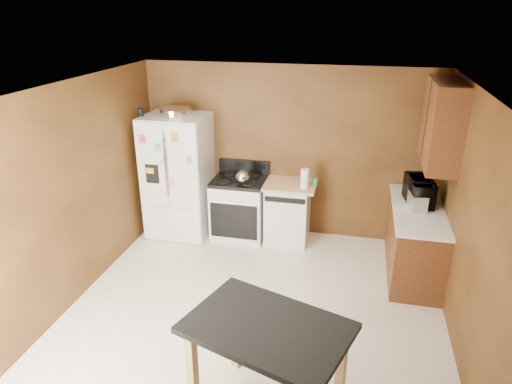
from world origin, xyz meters
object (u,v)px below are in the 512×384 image
(green_canister, at_px, (315,181))
(kettle, at_px, (242,177))
(paper_towel, at_px, (305,179))
(dishwasher, at_px, (288,211))
(toaster, at_px, (418,201))
(refrigerator, at_px, (178,176))
(gas_range, at_px, (240,207))
(pen_cup, at_px, (141,112))
(microwave, at_px, (419,192))
(roasting_pan, at_px, (175,112))
(island, at_px, (267,340))

(green_canister, bearing_deg, kettle, -167.70)
(kettle, distance_m, green_canister, 1.02)
(paper_towel, xyz_separation_m, green_canister, (0.12, 0.14, -0.09))
(dishwasher, bearing_deg, toaster, -17.62)
(green_canister, xyz_separation_m, refrigerator, (-1.99, -0.11, -0.04))
(paper_towel, relative_size, gas_range, 0.25)
(pen_cup, relative_size, microwave, 0.20)
(roasting_pan, bearing_deg, gas_range, 4.21)
(refrigerator, bearing_deg, island, -57.19)
(dishwasher, xyz_separation_m, island, (0.33, -3.12, 0.32))
(pen_cup, bearing_deg, dishwasher, 5.93)
(pen_cup, height_order, green_canister, pen_cup)
(kettle, distance_m, gas_range, 0.57)
(gas_range, bearing_deg, dishwasher, 1.94)
(toaster, xyz_separation_m, microwave, (0.03, 0.21, 0.04))
(kettle, height_order, paper_towel, paper_towel)
(toaster, distance_m, dishwasher, 1.85)
(kettle, distance_m, refrigerator, 1.01)
(kettle, relative_size, paper_towel, 0.71)
(toaster, distance_m, microwave, 0.22)
(pen_cup, distance_m, toaster, 3.86)
(roasting_pan, xyz_separation_m, pen_cup, (-0.46, -0.13, 0.00))
(kettle, xyz_separation_m, toaster, (2.31, -0.35, 0.01))
(green_canister, relative_size, toaster, 0.35)
(dishwasher, bearing_deg, island, -83.98)
(green_canister, relative_size, microwave, 0.19)
(roasting_pan, relative_size, pen_cup, 3.98)
(roasting_pan, height_order, green_canister, roasting_pan)
(paper_towel, distance_m, island, 3.02)
(pen_cup, xyz_separation_m, paper_towel, (2.31, 0.10, -0.83))
(roasting_pan, height_order, dishwasher, roasting_pan)
(kettle, bearing_deg, pen_cup, -178.90)
(green_canister, bearing_deg, toaster, -23.13)
(microwave, bearing_deg, island, 145.06)
(microwave, bearing_deg, refrigerator, 77.33)
(pen_cup, height_order, toaster, pen_cup)
(gas_range, bearing_deg, refrigerator, -176.19)
(roasting_pan, xyz_separation_m, dishwasher, (1.61, 0.09, -1.40))
(roasting_pan, distance_m, pen_cup, 0.48)
(dishwasher, bearing_deg, green_canister, 4.60)
(dishwasher, bearing_deg, gas_range, -178.06)
(toaster, bearing_deg, refrigerator, 162.80)
(refrigerator, bearing_deg, gas_range, 3.81)
(microwave, distance_m, gas_range, 2.52)
(gas_range, relative_size, island, 0.75)
(refrigerator, distance_m, island, 3.62)
(refrigerator, bearing_deg, microwave, -4.06)
(kettle, bearing_deg, refrigerator, 174.16)
(green_canister, bearing_deg, microwave, -14.59)
(gas_range, bearing_deg, roasting_pan, -175.79)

